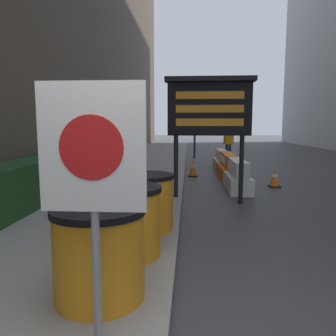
{
  "coord_description": "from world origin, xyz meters",
  "views": [
    {
      "loc": [
        0.15,
        -2.06,
        1.73
      ],
      "look_at": [
        -0.51,
        8.24,
        0.4
      ],
      "focal_mm": 35.0,
      "sensor_mm": 36.0,
      "label": 1
    }
  ],
  "objects_px": {
    "jersey_barrier_cream": "(221,160)",
    "pedestrian_worker": "(229,141)",
    "jersey_barrier_white": "(238,177)",
    "jersey_barrier_orange_near": "(228,167)",
    "barrel_drum_foreground": "(99,252)",
    "message_board": "(209,109)",
    "barrel_drum_back": "(146,202)",
    "traffic_cone_mid": "(227,161)",
    "traffic_cone_near": "(275,178)",
    "traffic_light_near_curb": "(195,105)",
    "barrel_drum_middle": "(127,221)",
    "traffic_cone_far": "(193,168)",
    "warning_sign": "(93,164)"
  },
  "relations": [
    {
      "from": "traffic_cone_near",
      "to": "traffic_light_near_curb",
      "type": "distance_m",
      "value": 9.02
    },
    {
      "from": "jersey_barrier_cream",
      "to": "traffic_cone_far",
      "type": "distance_m",
      "value": 2.5
    },
    {
      "from": "traffic_cone_far",
      "to": "traffic_cone_mid",
      "type": "bearing_deg",
      "value": 54.44
    },
    {
      "from": "traffic_cone_mid",
      "to": "traffic_light_near_curb",
      "type": "distance_m",
      "value": 5.41
    },
    {
      "from": "barrel_drum_foreground",
      "to": "message_board",
      "type": "bearing_deg",
      "value": 74.14
    },
    {
      "from": "warning_sign",
      "to": "jersey_barrier_cream",
      "type": "height_order",
      "value": "warning_sign"
    },
    {
      "from": "traffic_cone_near",
      "to": "traffic_cone_mid",
      "type": "xyz_separation_m",
      "value": [
        -0.93,
        3.74,
        0.07
      ]
    },
    {
      "from": "message_board",
      "to": "traffic_cone_far",
      "type": "xyz_separation_m",
      "value": [
        -0.3,
        3.92,
        -1.81
      ]
    },
    {
      "from": "jersey_barrier_white",
      "to": "traffic_cone_far",
      "type": "height_order",
      "value": "jersey_barrier_white"
    },
    {
      "from": "jersey_barrier_white",
      "to": "jersey_barrier_orange_near",
      "type": "relative_size",
      "value": 0.82
    },
    {
      "from": "message_board",
      "to": "jersey_barrier_cream",
      "type": "relative_size",
      "value": 1.41
    },
    {
      "from": "barrel_drum_foreground",
      "to": "jersey_barrier_cream",
      "type": "xyz_separation_m",
      "value": [
        2.13,
        10.53,
        -0.23
      ]
    },
    {
      "from": "jersey_barrier_white",
      "to": "pedestrian_worker",
      "type": "relative_size",
      "value": 1.03
    },
    {
      "from": "traffic_cone_mid",
      "to": "pedestrian_worker",
      "type": "relative_size",
      "value": 0.41
    },
    {
      "from": "barrel_drum_back",
      "to": "traffic_cone_mid",
      "type": "relative_size",
      "value": 1.25
    },
    {
      "from": "jersey_barrier_orange_near",
      "to": "pedestrian_worker",
      "type": "height_order",
      "value": "pedestrian_worker"
    },
    {
      "from": "barrel_drum_back",
      "to": "warning_sign",
      "type": "xyz_separation_m",
      "value": [
        -0.01,
        -2.7,
        0.9
      ]
    },
    {
      "from": "message_board",
      "to": "jersey_barrier_cream",
      "type": "xyz_separation_m",
      "value": [
        0.88,
        6.13,
        -1.75
      ]
    },
    {
      "from": "barrel_drum_foreground",
      "to": "jersey_barrier_white",
      "type": "relative_size",
      "value": 0.49
    },
    {
      "from": "warning_sign",
      "to": "traffic_cone_near",
      "type": "relative_size",
      "value": 3.38
    },
    {
      "from": "pedestrian_worker",
      "to": "barrel_drum_back",
      "type": "bearing_deg",
      "value": 66.89
    },
    {
      "from": "barrel_drum_middle",
      "to": "traffic_light_near_curb",
      "type": "distance_m",
      "value": 14.09
    },
    {
      "from": "message_board",
      "to": "traffic_light_near_curb",
      "type": "height_order",
      "value": "traffic_light_near_curb"
    },
    {
      "from": "jersey_barrier_white",
      "to": "jersey_barrier_cream",
      "type": "relative_size",
      "value": 0.89
    },
    {
      "from": "traffic_cone_near",
      "to": "traffic_light_near_curb",
      "type": "bearing_deg",
      "value": 104.34
    },
    {
      "from": "jersey_barrier_cream",
      "to": "pedestrian_worker",
      "type": "xyz_separation_m",
      "value": [
        0.67,
        3.22,
        0.66
      ]
    },
    {
      "from": "barrel_drum_foreground",
      "to": "barrel_drum_middle",
      "type": "height_order",
      "value": "same"
    },
    {
      "from": "warning_sign",
      "to": "jersey_barrier_white",
      "type": "bearing_deg",
      "value": 73.35
    },
    {
      "from": "barrel_drum_foreground",
      "to": "traffic_cone_mid",
      "type": "relative_size",
      "value": 1.25
    },
    {
      "from": "message_board",
      "to": "pedestrian_worker",
      "type": "bearing_deg",
      "value": 80.62
    },
    {
      "from": "warning_sign",
      "to": "traffic_cone_far",
      "type": "height_order",
      "value": "warning_sign"
    },
    {
      "from": "traffic_cone_near",
      "to": "pedestrian_worker",
      "type": "bearing_deg",
      "value": 93.66
    },
    {
      "from": "jersey_barrier_white",
      "to": "message_board",
      "type": "bearing_deg",
      "value": -119.54
    },
    {
      "from": "barrel_drum_middle",
      "to": "jersey_barrier_orange_near",
      "type": "xyz_separation_m",
      "value": [
        2.07,
        7.11,
        -0.21
      ]
    },
    {
      "from": "jersey_barrier_white",
      "to": "traffic_cone_near",
      "type": "xyz_separation_m",
      "value": [
        1.13,
        0.56,
        -0.09
      ]
    },
    {
      "from": "warning_sign",
      "to": "traffic_cone_near",
      "type": "height_order",
      "value": "warning_sign"
    },
    {
      "from": "traffic_cone_mid",
      "to": "pedestrian_worker",
      "type": "bearing_deg",
      "value": 82.4
    },
    {
      "from": "jersey_barrier_orange_near",
      "to": "jersey_barrier_cream",
      "type": "height_order",
      "value": "jersey_barrier_orange_near"
    },
    {
      "from": "message_board",
      "to": "jersey_barrier_orange_near",
      "type": "height_order",
      "value": "message_board"
    },
    {
      "from": "jersey_barrier_white",
      "to": "traffic_cone_near",
      "type": "bearing_deg",
      "value": 26.46
    },
    {
      "from": "pedestrian_worker",
      "to": "barrel_drum_middle",
      "type": "bearing_deg",
      "value": 67.44
    },
    {
      "from": "barrel_drum_back",
      "to": "traffic_cone_mid",
      "type": "xyz_separation_m",
      "value": [
        2.16,
        8.2,
        -0.23
      ]
    },
    {
      "from": "barrel_drum_back",
      "to": "barrel_drum_foreground",
      "type": "bearing_deg",
      "value": -94.59
    },
    {
      "from": "jersey_barrier_orange_near",
      "to": "traffic_cone_near",
      "type": "distance_m",
      "value": 1.98
    },
    {
      "from": "jersey_barrier_white",
      "to": "traffic_cone_far",
      "type": "distance_m",
      "value": 2.65
    },
    {
      "from": "barrel_drum_back",
      "to": "jersey_barrier_white",
      "type": "height_order",
      "value": "barrel_drum_back"
    },
    {
      "from": "barrel_drum_middle",
      "to": "warning_sign",
      "type": "xyz_separation_m",
      "value": [
        0.09,
        -1.67,
        0.9
      ]
    },
    {
      "from": "barrel_drum_middle",
      "to": "jersey_barrier_orange_near",
      "type": "relative_size",
      "value": 0.41
    },
    {
      "from": "barrel_drum_back",
      "to": "jersey_barrier_cream",
      "type": "xyz_separation_m",
      "value": [
        1.96,
        8.48,
        -0.23
      ]
    },
    {
      "from": "barrel_drum_back",
      "to": "traffic_cone_mid",
      "type": "distance_m",
      "value": 8.48
    }
  ]
}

